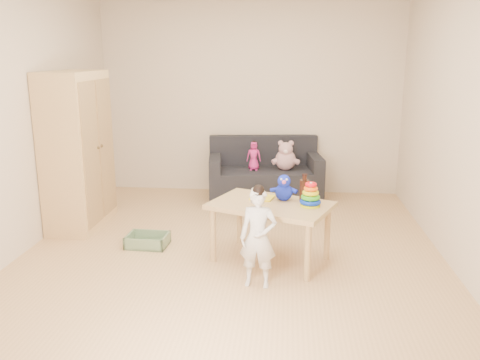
# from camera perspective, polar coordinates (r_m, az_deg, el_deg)

# --- Properties ---
(room) EXTENTS (4.50, 4.50, 4.50)m
(room) POSITION_cam_1_polar(r_m,az_deg,el_deg) (4.66, -0.91, 7.03)
(room) COLOR tan
(room) RESTS_ON ground
(wardrobe) EXTENTS (0.47, 0.94, 1.69)m
(wardrobe) POSITION_cam_1_polar(r_m,az_deg,el_deg) (5.78, -17.79, 3.17)
(wardrobe) COLOR #E4BA7D
(wardrobe) RESTS_ON ground
(sofa) EXTENTS (1.52, 0.91, 0.41)m
(sofa) POSITION_cam_1_polar(r_m,az_deg,el_deg) (6.64, 2.80, -0.49)
(sofa) COLOR black
(sofa) RESTS_ON ground
(play_table) EXTENTS (1.22, 1.01, 0.55)m
(play_table) POSITION_cam_1_polar(r_m,az_deg,el_deg) (4.69, 3.43, -5.84)
(play_table) COLOR tan
(play_table) RESTS_ON ground
(storage_bin) EXTENTS (0.41, 0.32, 0.12)m
(storage_bin) POSITION_cam_1_polar(r_m,az_deg,el_deg) (5.17, -10.35, -6.67)
(storage_bin) COLOR #68835F
(storage_bin) RESTS_ON ground
(toddler) EXTENTS (0.32, 0.23, 0.82)m
(toddler) POSITION_cam_1_polar(r_m,az_deg,el_deg) (4.15, 2.05, -6.63)
(toddler) COLOR silver
(toddler) RESTS_ON ground
(pink_bear) EXTENTS (0.36, 0.34, 0.32)m
(pink_bear) POSITION_cam_1_polar(r_m,az_deg,el_deg) (6.55, 5.13, 2.53)
(pink_bear) COLOR #C8939D
(pink_bear) RESTS_ON sofa
(doll) EXTENTS (0.19, 0.13, 0.36)m
(doll) POSITION_cam_1_polar(r_m,az_deg,el_deg) (6.51, 1.56, 2.68)
(doll) COLOR #D32782
(doll) RESTS_ON sofa
(ring_stacker) EXTENTS (0.19, 0.19, 0.22)m
(ring_stacker) POSITION_cam_1_polar(r_m,az_deg,el_deg) (4.53, 7.92, -1.88)
(ring_stacker) COLOR #BDC90A
(ring_stacker) RESTS_ON play_table
(brown_bottle) EXTENTS (0.09, 0.09, 0.25)m
(brown_bottle) POSITION_cam_1_polar(r_m,az_deg,el_deg) (4.69, 7.24, -1.05)
(brown_bottle) COLOR black
(brown_bottle) RESTS_ON play_table
(blue_plush) EXTENTS (0.25, 0.23, 0.25)m
(blue_plush) POSITION_cam_1_polar(r_m,az_deg,el_deg) (4.68, 4.96, -0.80)
(blue_plush) COLOR #192CE3
(blue_plush) RESTS_ON play_table
(wooden_figure) EXTENTS (0.05, 0.05, 0.11)m
(wooden_figure) POSITION_cam_1_polar(r_m,az_deg,el_deg) (4.59, 2.35, -1.97)
(wooden_figure) COLOR brown
(wooden_figure) RESTS_ON play_table
(yellow_book) EXTENTS (0.24, 0.24, 0.02)m
(yellow_book) POSITION_cam_1_polar(r_m,az_deg,el_deg) (4.75, 2.53, -1.99)
(yellow_book) COLOR yellow
(yellow_book) RESTS_ON play_table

